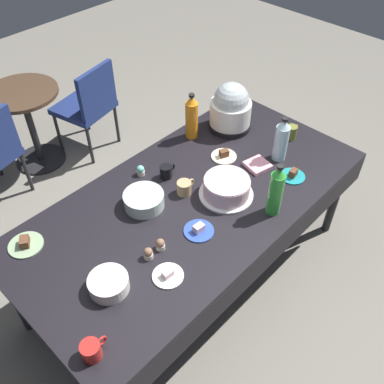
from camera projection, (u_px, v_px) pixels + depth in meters
name	position (u px, v px, depth m)	size (l,w,h in m)	color
ground	(192.00, 272.00, 3.06)	(9.00, 9.00, 0.00)	slate
potluck_table	(192.00, 205.00, 2.58)	(2.20, 1.10, 0.75)	black
frosted_layer_cake	(226.00, 188.00, 2.52)	(0.33, 0.33, 0.12)	silver
slow_cooker	(231.00, 108.00, 2.94)	(0.30, 0.30, 0.34)	black
glass_salad_bowl	(144.00, 200.00, 2.47)	(0.24, 0.24, 0.09)	#B2C6BC
ceramic_snack_bowl	(109.00, 284.00, 2.06)	(0.20, 0.20, 0.07)	silver
dessert_plate_white	(168.00, 275.00, 2.13)	(0.16, 0.16, 0.04)	white
dessert_plate_cream	(224.00, 155.00, 2.81)	(0.17, 0.17, 0.05)	beige
dessert_plate_cobalt	(199.00, 230.00, 2.34)	(0.17, 0.17, 0.05)	#2D4CB2
dessert_plate_sage	(25.00, 244.00, 2.27)	(0.19, 0.19, 0.05)	#8CA87F
dessert_plate_teal	(293.00, 175.00, 2.66)	(0.16, 0.16, 0.06)	teal
cupcake_vanilla	(160.00, 244.00, 2.25)	(0.05, 0.05, 0.07)	beige
cupcake_cocoa	(141.00, 171.00, 2.67)	(0.05, 0.05, 0.07)	beige
cupcake_lemon	(148.00, 253.00, 2.20)	(0.05, 0.05, 0.07)	beige
soda_bottle_orange_juice	(192.00, 117.00, 2.87)	(0.09, 0.09, 0.33)	orange
soda_bottle_lime_soda	(276.00, 191.00, 2.35)	(0.08, 0.08, 0.34)	green
soda_bottle_water	(281.00, 140.00, 2.71)	(0.09, 0.09, 0.31)	silver
coffee_mug_red	(92.00, 350.00, 1.82)	(0.13, 0.09, 0.09)	#B2231E
coffee_mug_tan	(185.00, 187.00, 2.54)	(0.13, 0.09, 0.08)	tan
coffee_mug_olive	(292.00, 132.00, 2.93)	(0.12, 0.07, 0.10)	olive
coffee_mug_black	(166.00, 171.00, 2.65)	(0.11, 0.08, 0.08)	black
paper_napkin_stack	(258.00, 165.00, 2.74)	(0.14, 0.14, 0.02)	pink
maroon_chair_right	(89.00, 103.00, 3.75)	(0.53, 0.53, 0.85)	navy
round_cafe_table	(28.00, 114.00, 3.61)	(0.60, 0.60, 0.72)	#473323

